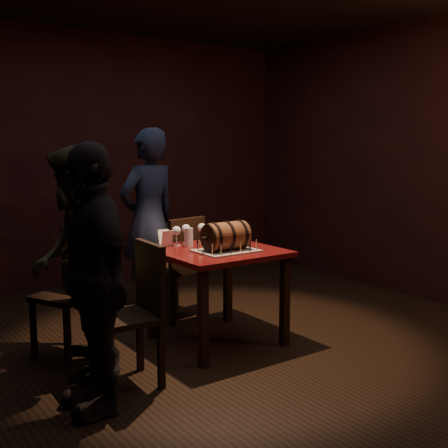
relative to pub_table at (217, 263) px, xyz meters
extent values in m
plane|color=black|center=(-0.04, -0.09, -0.64)|extent=(5.00, 5.00, 0.00)
cube|color=black|center=(-0.04, 2.41, 0.76)|extent=(5.00, 0.04, 2.80)
cube|color=black|center=(2.46, -0.09, 0.76)|extent=(0.04, 5.00, 2.80)
cube|color=#4C0C0E|center=(0.00, 0.00, 0.09)|extent=(0.90, 0.90, 0.04)
cube|color=black|center=(-0.38, -0.38, -0.29)|extent=(0.06, 0.06, 0.71)
cube|color=black|center=(0.38, -0.38, -0.29)|extent=(0.06, 0.06, 0.71)
cube|color=black|center=(-0.38, 0.38, -0.29)|extent=(0.06, 0.06, 0.71)
cube|color=black|center=(0.38, 0.38, -0.29)|extent=(0.06, 0.06, 0.71)
cube|color=gray|center=(0.00, -0.12, 0.12)|extent=(0.45, 0.35, 0.01)
cylinder|color=brown|center=(0.00, -0.12, 0.23)|extent=(0.32, 0.22, 0.22)
cylinder|color=black|center=(-0.12, -0.12, 0.23)|extent=(0.02, 0.23, 0.23)
cylinder|color=black|center=(0.00, -0.12, 0.23)|extent=(0.02, 0.23, 0.23)
cylinder|color=black|center=(0.12, -0.12, 0.23)|extent=(0.02, 0.23, 0.23)
cylinder|color=black|center=(-0.16, -0.12, 0.23)|extent=(0.01, 0.21, 0.21)
cylinder|color=black|center=(0.17, -0.12, 0.23)|extent=(0.01, 0.21, 0.21)
cylinder|color=black|center=(-0.18, -0.12, 0.23)|extent=(0.04, 0.02, 0.02)
sphere|color=black|center=(-0.20, -0.12, 0.23)|extent=(0.03, 0.03, 0.03)
cylinder|color=#D7C780|center=(-0.15, -0.26, 0.16)|extent=(0.01, 0.01, 0.08)
cylinder|color=black|center=(-0.15, -0.26, 0.21)|extent=(0.00, 0.00, 0.01)
cylinder|color=black|center=(-0.06, -0.26, 0.16)|extent=(0.01, 0.01, 0.08)
cylinder|color=black|center=(-0.06, -0.26, 0.21)|extent=(0.00, 0.00, 0.01)
cylinder|color=#D7C780|center=(0.04, -0.26, 0.16)|extent=(0.01, 0.01, 0.08)
cylinder|color=black|center=(0.04, -0.26, 0.21)|extent=(0.00, 0.00, 0.01)
cylinder|color=black|center=(0.13, -0.26, 0.16)|extent=(0.01, 0.01, 0.08)
cylinder|color=black|center=(0.13, -0.26, 0.21)|extent=(0.00, 0.00, 0.01)
cylinder|color=#D7C780|center=(0.20, -0.25, 0.16)|extent=(0.01, 0.01, 0.08)
cylinder|color=black|center=(0.20, -0.25, 0.21)|extent=(0.00, 0.00, 0.01)
cylinder|color=black|center=(0.20, -0.16, 0.16)|extent=(0.01, 0.01, 0.08)
cylinder|color=black|center=(0.20, -0.16, 0.21)|extent=(0.00, 0.00, 0.01)
cylinder|color=#D7C780|center=(0.20, -0.07, 0.16)|extent=(0.01, 0.01, 0.08)
cylinder|color=black|center=(0.20, -0.07, 0.21)|extent=(0.00, 0.00, 0.01)
cylinder|color=black|center=(0.20, 0.03, 0.16)|extent=(0.01, 0.01, 0.08)
cylinder|color=black|center=(0.20, 0.03, 0.21)|extent=(0.00, 0.00, 0.01)
cylinder|color=#D7C780|center=(0.11, 0.03, 0.16)|extent=(0.01, 0.01, 0.08)
cylinder|color=black|center=(0.11, 0.03, 0.21)|extent=(0.00, 0.00, 0.01)
cylinder|color=black|center=(0.02, 0.03, 0.16)|extent=(0.01, 0.01, 0.08)
cylinder|color=black|center=(0.02, 0.03, 0.21)|extent=(0.00, 0.00, 0.01)
cylinder|color=#D7C780|center=(-0.07, 0.03, 0.16)|extent=(0.01, 0.01, 0.08)
cylinder|color=black|center=(-0.07, 0.03, 0.21)|extent=(0.00, 0.00, 0.01)
cylinder|color=black|center=(-0.16, 0.03, 0.16)|extent=(0.01, 0.01, 0.08)
cylinder|color=black|center=(-0.16, 0.03, 0.21)|extent=(0.00, 0.00, 0.01)
cylinder|color=#D7C780|center=(-0.19, -0.04, 0.16)|extent=(0.01, 0.01, 0.08)
cylinder|color=black|center=(-0.19, -0.04, 0.21)|extent=(0.00, 0.00, 0.01)
cylinder|color=black|center=(-0.19, -0.13, 0.16)|extent=(0.01, 0.01, 0.08)
cylinder|color=black|center=(-0.19, -0.13, 0.21)|extent=(0.00, 0.00, 0.01)
cylinder|color=#D7C780|center=(-0.19, -0.22, 0.16)|extent=(0.01, 0.01, 0.08)
cylinder|color=black|center=(-0.19, -0.22, 0.21)|extent=(0.00, 0.00, 0.01)
cylinder|color=silver|center=(-0.18, 0.31, 0.11)|extent=(0.06, 0.06, 0.01)
cylinder|color=silver|center=(-0.18, 0.31, 0.16)|extent=(0.01, 0.01, 0.09)
sphere|color=silver|center=(-0.18, 0.31, 0.23)|extent=(0.07, 0.07, 0.07)
sphere|color=#591114|center=(-0.18, 0.31, 0.23)|extent=(0.05, 0.05, 0.05)
cylinder|color=silver|center=(-0.06, 0.36, 0.11)|extent=(0.06, 0.06, 0.01)
cylinder|color=silver|center=(-0.06, 0.36, 0.16)|extent=(0.01, 0.01, 0.09)
sphere|color=silver|center=(-0.06, 0.36, 0.23)|extent=(0.07, 0.07, 0.07)
cylinder|color=silver|center=(0.08, 0.33, 0.11)|extent=(0.06, 0.06, 0.01)
cylinder|color=silver|center=(0.08, 0.33, 0.16)|extent=(0.01, 0.01, 0.09)
sphere|color=silver|center=(0.08, 0.33, 0.23)|extent=(0.07, 0.07, 0.07)
sphere|color=#BF594C|center=(0.08, 0.33, 0.23)|extent=(0.05, 0.05, 0.05)
cylinder|color=silver|center=(-0.12, 0.23, 0.18)|extent=(0.07, 0.07, 0.15)
cylinder|color=#9E5414|center=(-0.12, 0.23, 0.17)|extent=(0.06, 0.06, 0.11)
cylinder|color=white|center=(-0.12, 0.23, 0.23)|extent=(0.06, 0.06, 0.02)
cube|color=black|center=(0.04, 0.74, -0.19)|extent=(0.47, 0.47, 0.04)
cube|color=black|center=(0.17, 0.94, -0.43)|extent=(0.04, 0.04, 0.43)
cube|color=black|center=(-0.16, 0.88, -0.43)|extent=(0.04, 0.04, 0.43)
cube|color=black|center=(0.24, 0.61, -0.43)|extent=(0.04, 0.04, 0.43)
cube|color=black|center=(-0.10, 0.54, -0.43)|extent=(0.04, 0.04, 0.43)
cube|color=black|center=(0.07, 0.57, 0.06)|extent=(0.40, 0.12, 0.46)
cube|color=black|center=(-1.08, 0.40, -0.19)|extent=(0.53, 0.53, 0.04)
cube|color=black|center=(-1.30, 0.49, -0.43)|extent=(0.04, 0.04, 0.43)
cube|color=black|center=(-1.16, 0.18, -0.43)|extent=(0.04, 0.04, 0.43)
cube|color=black|center=(-0.99, 0.63, -0.43)|extent=(0.04, 0.04, 0.43)
cube|color=black|center=(-0.85, 0.32, -0.43)|extent=(0.04, 0.04, 0.43)
cube|color=black|center=(-0.91, 0.48, 0.06)|extent=(0.20, 0.38, 0.46)
cube|color=black|center=(-0.95, -0.33, -0.19)|extent=(0.42, 0.42, 0.04)
cube|color=black|center=(-1.11, -0.15, -0.43)|extent=(0.04, 0.04, 0.43)
cube|color=black|center=(-1.13, -0.49, -0.43)|extent=(0.04, 0.04, 0.43)
cube|color=black|center=(-0.77, -0.17, -0.43)|extent=(0.04, 0.04, 0.43)
cube|color=black|center=(-0.79, -0.51, -0.43)|extent=(0.04, 0.04, 0.43)
cube|color=black|center=(-0.77, -0.34, 0.06)|extent=(0.06, 0.40, 0.46)
imported|color=#1C2138|center=(0.00, 1.13, 0.22)|extent=(0.69, 0.52, 1.72)
imported|color=#3B3C1E|center=(-1.13, 0.06, 0.14)|extent=(0.85, 0.93, 1.56)
imported|color=black|center=(-1.24, -0.53, 0.15)|extent=(0.48, 0.96, 1.58)
camera|label=1|loc=(-2.45, -3.56, 0.92)|focal=45.00mm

